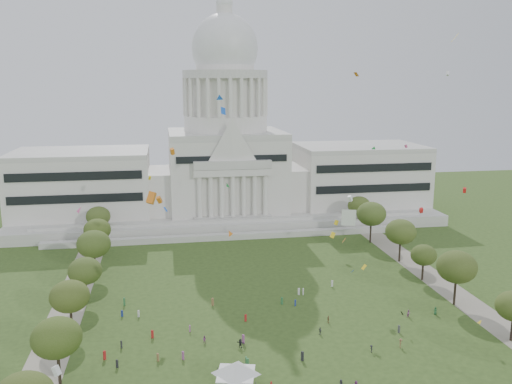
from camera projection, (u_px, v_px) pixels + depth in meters
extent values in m
plane|color=#324A1C|center=(295.00, 355.00, 107.51)|extent=(400.00, 400.00, 0.00)
cube|color=#BBB9B0|center=(226.00, 211.00, 218.10)|extent=(160.00, 60.00, 4.00)
cube|color=#BBB9B0|center=(238.00, 236.00, 186.45)|extent=(130.00, 3.00, 2.00)
cube|color=#BBB9B0|center=(235.00, 226.00, 193.87)|extent=(140.00, 3.00, 5.00)
cube|color=silver|center=(82.00, 184.00, 205.32)|extent=(50.00, 34.00, 22.00)
cube|color=silver|center=(358.00, 176.00, 223.73)|extent=(50.00, 34.00, 22.00)
cube|color=silver|center=(157.00, 190.00, 208.68)|extent=(12.00, 26.00, 16.00)
cube|color=silver|center=(294.00, 186.00, 217.72)|extent=(12.00, 26.00, 16.00)
cube|color=silver|center=(226.00, 172.00, 213.92)|extent=(44.00, 38.00, 28.00)
cube|color=silver|center=(233.00, 173.00, 193.97)|extent=(28.00, 3.00, 2.40)
cube|color=black|center=(75.00, 188.00, 188.32)|extent=(46.00, 0.40, 11.00)
cube|color=black|center=(375.00, 178.00, 206.73)|extent=(46.00, 0.40, 11.00)
cylinder|color=silver|center=(226.00, 123.00, 210.02)|extent=(32.00, 32.00, 6.00)
cylinder|color=silver|center=(225.00, 97.00, 208.01)|extent=(28.00, 28.00, 14.00)
cylinder|color=#BBB9B0|center=(225.00, 74.00, 206.30)|extent=(32.40, 32.40, 3.00)
cylinder|color=silver|center=(225.00, 60.00, 205.20)|extent=(22.00, 22.00, 8.00)
ellipsoid|color=silver|center=(225.00, 49.00, 204.39)|extent=(25.00, 25.00, 26.20)
cylinder|color=silver|center=(224.00, 11.00, 201.68)|extent=(6.00, 6.00, 5.00)
ellipsoid|color=silver|center=(224.00, 3.00, 201.07)|extent=(6.40, 6.40, 5.12)
cube|color=gray|center=(68.00, 310.00, 128.43)|extent=(8.00, 160.00, 0.04)
cube|color=gray|center=(442.00, 285.00, 144.49)|extent=(8.00, 160.00, 0.04)
cylinder|color=black|center=(59.00, 369.00, 96.69)|extent=(0.56, 0.56, 5.75)
ellipsoid|color=#354F16|center=(57.00, 338.00, 95.47)|extent=(8.86, 8.86, 7.25)
cylinder|color=black|center=(512.00, 330.00, 113.06)|extent=(0.56, 0.56, 4.92)
cylinder|color=black|center=(71.00, 322.00, 116.12)|extent=(0.56, 0.56, 5.47)
ellipsoid|color=#3B4C18|center=(70.00, 296.00, 114.96)|extent=(8.42, 8.42, 6.89)
cylinder|color=black|center=(455.00, 293.00, 131.10)|extent=(0.56, 0.56, 6.20)
ellipsoid|color=#374719|center=(457.00, 267.00, 129.78)|extent=(9.55, 9.55, 7.82)
cylinder|color=black|center=(86.00, 293.00, 132.34)|extent=(0.56, 0.56, 5.27)
ellipsoid|color=#334919|center=(85.00, 271.00, 131.21)|extent=(8.12, 8.12, 6.65)
cylinder|color=black|center=(423.00, 272.00, 147.77)|extent=(0.56, 0.56, 4.56)
ellipsoid|color=#324617|center=(424.00, 255.00, 146.79)|extent=(7.01, 7.01, 5.74)
cylinder|color=black|center=(95.00, 266.00, 150.12)|extent=(0.56, 0.56, 6.03)
ellipsoid|color=#344B19|center=(94.00, 244.00, 148.83)|extent=(9.29, 9.29, 7.60)
cylinder|color=black|center=(400.00, 252.00, 162.70)|extent=(0.56, 0.56, 5.97)
ellipsoid|color=#3D501D|center=(401.00, 232.00, 161.43)|extent=(9.19, 9.19, 7.52)
cylinder|color=black|center=(98.00, 248.00, 167.93)|extent=(0.56, 0.56, 5.41)
ellipsoid|color=#394D18|center=(97.00, 230.00, 166.78)|extent=(8.33, 8.33, 6.81)
cylinder|color=black|center=(371.00, 233.00, 181.89)|extent=(0.56, 0.56, 6.37)
ellipsoid|color=#3B511E|center=(371.00, 214.00, 180.53)|extent=(9.82, 9.82, 8.03)
cylinder|color=black|center=(99.00, 232.00, 185.16)|extent=(0.56, 0.56, 5.32)
ellipsoid|color=#394B1D|center=(98.00, 216.00, 184.03)|extent=(8.19, 8.19, 6.70)
cylinder|color=black|center=(359.00, 221.00, 199.71)|extent=(0.56, 0.56, 5.47)
ellipsoid|color=#3A4C19|center=(359.00, 206.00, 198.55)|extent=(8.42, 8.42, 6.89)
cylinder|color=#4C4C4C|center=(217.00, 374.00, 98.06)|extent=(0.12, 0.12, 2.69)
cylinder|color=#4C4C4C|center=(250.00, 371.00, 99.07)|extent=(0.12, 0.12, 2.69)
cube|color=silver|center=(236.00, 374.00, 95.37)|extent=(7.77, 7.77, 0.21)
pyramid|color=silver|center=(236.00, 368.00, 95.14)|extent=(10.88, 10.88, 2.15)
imported|color=#33723F|center=(435.00, 311.00, 126.06)|extent=(1.03, 1.04, 1.81)
imported|color=#994C8C|center=(409.00, 314.00, 124.58)|extent=(0.99, 0.81, 1.77)
imported|color=#26262B|center=(371.00, 349.00, 108.46)|extent=(0.59, 1.03, 1.53)
imported|color=#4C4C51|center=(320.00, 331.00, 116.10)|extent=(0.89, 1.10, 1.65)
imported|color=#26262B|center=(240.00, 343.00, 110.26)|extent=(1.89, 1.52, 1.92)
imported|color=#26262B|center=(341.00, 384.00, 95.38)|extent=(0.67, 0.96, 1.86)
imported|color=#994C8C|center=(204.00, 339.00, 112.33)|extent=(0.89, 0.75, 1.57)
imported|color=olive|center=(401.00, 343.00, 110.36)|extent=(1.21, 1.39, 1.92)
imported|color=olive|center=(328.00, 319.00, 121.59)|extent=(0.55, 1.00, 1.70)
cube|color=#B21E1E|center=(105.00, 355.00, 105.57)|extent=(0.57, 0.54, 1.84)
cube|color=#26262B|center=(302.00, 356.00, 105.13)|extent=(0.57, 0.59, 1.91)
cube|color=silver|center=(332.00, 284.00, 143.07)|extent=(0.51, 0.40, 1.70)
cube|color=#26262B|center=(121.00, 344.00, 110.15)|extent=(0.40, 0.48, 1.57)
cube|color=silver|center=(139.00, 314.00, 124.74)|extent=(0.46, 0.50, 1.60)
cube|color=#26262B|center=(117.00, 364.00, 102.63)|extent=(0.50, 0.46, 1.60)
cube|color=olive|center=(213.00, 302.00, 131.01)|extent=(0.58, 0.57, 1.90)
cube|color=navy|center=(122.00, 313.00, 124.94)|extent=(0.47, 0.41, 1.52)
cube|color=#33723F|center=(246.00, 361.00, 103.46)|extent=(0.29, 0.46, 1.73)
cube|color=silver|center=(299.00, 291.00, 137.66)|extent=(0.54, 0.47, 1.75)
cube|color=silver|center=(303.00, 291.00, 137.69)|extent=(0.42, 0.52, 1.72)
cube|color=#4C4C51|center=(399.00, 329.00, 116.90)|extent=(0.45, 0.52, 1.68)
cube|color=#B21E1E|center=(246.00, 318.00, 122.45)|extent=(0.51, 0.48, 1.64)
cube|color=#994C8C|center=(183.00, 356.00, 105.59)|extent=(0.47, 0.53, 1.70)
cube|color=#33723F|center=(247.00, 363.00, 102.55)|extent=(0.51, 0.32, 1.90)
cube|color=#994C8C|center=(190.00, 329.00, 117.35)|extent=(0.31, 0.43, 1.49)
cube|color=navy|center=(295.00, 303.00, 130.85)|extent=(0.43, 0.49, 1.57)
cube|color=#33723F|center=(282.00, 301.00, 131.75)|extent=(0.55, 0.55, 1.81)
cube|color=#994C8C|center=(243.00, 339.00, 112.03)|extent=(0.55, 0.61, 1.94)
cube|color=olive|center=(158.00, 357.00, 105.00)|extent=(0.47, 0.50, 1.62)
cube|color=#B21E1E|center=(152.00, 334.00, 114.43)|extent=(0.55, 0.48, 1.77)
cube|color=#33723F|center=(124.00, 302.00, 131.10)|extent=(0.43, 0.58, 1.95)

